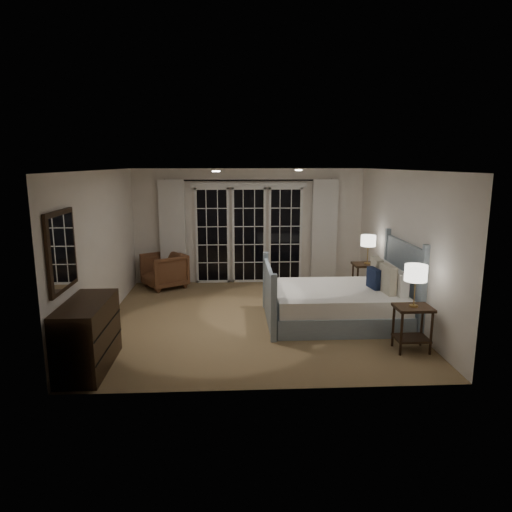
{
  "coord_description": "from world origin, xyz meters",
  "views": [
    {
      "loc": [
        -0.37,
        -7.42,
        2.61
      ],
      "look_at": [
        0.04,
        0.21,
        1.05
      ],
      "focal_mm": 32.0,
      "sensor_mm": 36.0,
      "label": 1
    }
  ],
  "objects_px": {
    "lamp_left": "(416,273)",
    "armchair": "(164,271)",
    "bed": "(340,302)",
    "nightstand_left": "(412,322)",
    "nightstand_right": "(367,275)",
    "dresser": "(88,335)",
    "lamp_right": "(368,241)"
  },
  "relations": [
    {
      "from": "nightstand_left",
      "to": "dresser",
      "type": "bearing_deg",
      "value": -175.57
    },
    {
      "from": "lamp_left",
      "to": "lamp_right",
      "type": "bearing_deg",
      "value": 87.85
    },
    {
      "from": "nightstand_left",
      "to": "armchair",
      "type": "xyz_separation_m",
      "value": [
        -3.97,
        3.56,
        -0.06
      ]
    },
    {
      "from": "nightstand_left",
      "to": "nightstand_right",
      "type": "height_order",
      "value": "nightstand_right"
    },
    {
      "from": "nightstand_left",
      "to": "dresser",
      "type": "relative_size",
      "value": 0.52
    },
    {
      "from": "lamp_right",
      "to": "armchair",
      "type": "xyz_separation_m",
      "value": [
        -4.06,
        1.01,
        -0.77
      ]
    },
    {
      "from": "nightstand_left",
      "to": "lamp_left",
      "type": "height_order",
      "value": "lamp_left"
    },
    {
      "from": "bed",
      "to": "lamp_left",
      "type": "relative_size",
      "value": 3.87
    },
    {
      "from": "nightstand_left",
      "to": "dresser",
      "type": "xyz_separation_m",
      "value": [
        -4.38,
        -0.34,
        0.02
      ]
    },
    {
      "from": "lamp_right",
      "to": "nightstand_right",
      "type": "bearing_deg",
      "value": -153.43
    },
    {
      "from": "bed",
      "to": "nightstand_left",
      "type": "height_order",
      "value": "bed"
    },
    {
      "from": "dresser",
      "to": "nightstand_left",
      "type": "bearing_deg",
      "value": 4.43
    },
    {
      "from": "nightstand_right",
      "to": "lamp_right",
      "type": "bearing_deg",
      "value": 26.57
    },
    {
      "from": "armchair",
      "to": "nightstand_right",
      "type": "bearing_deg",
      "value": 43.06
    },
    {
      "from": "armchair",
      "to": "dresser",
      "type": "bearing_deg",
      "value": -38.95
    },
    {
      "from": "nightstand_left",
      "to": "lamp_left",
      "type": "xyz_separation_m",
      "value": [
        0.0,
        -0.0,
        0.7
      ]
    },
    {
      "from": "lamp_left",
      "to": "armchair",
      "type": "xyz_separation_m",
      "value": [
        -3.97,
        3.56,
        -0.76
      ]
    },
    {
      "from": "dresser",
      "to": "nightstand_right",
      "type": "bearing_deg",
      "value": 32.83
    },
    {
      "from": "bed",
      "to": "nightstand_right",
      "type": "height_order",
      "value": "bed"
    },
    {
      "from": "bed",
      "to": "armchair",
      "type": "height_order",
      "value": "bed"
    },
    {
      "from": "lamp_left",
      "to": "dresser",
      "type": "xyz_separation_m",
      "value": [
        -4.38,
        -0.34,
        -0.68
      ]
    },
    {
      "from": "nightstand_left",
      "to": "dresser",
      "type": "distance_m",
      "value": 4.39
    },
    {
      "from": "nightstand_left",
      "to": "nightstand_right",
      "type": "relative_size",
      "value": 0.93
    },
    {
      "from": "lamp_left",
      "to": "dresser",
      "type": "distance_m",
      "value": 4.44
    },
    {
      "from": "nightstand_left",
      "to": "lamp_right",
      "type": "xyz_separation_m",
      "value": [
        0.1,
        2.55,
        0.71
      ]
    },
    {
      "from": "lamp_left",
      "to": "armchair",
      "type": "bearing_deg",
      "value": 138.11
    },
    {
      "from": "bed",
      "to": "lamp_right",
      "type": "relative_size",
      "value": 4.13
    },
    {
      "from": "nightstand_left",
      "to": "lamp_left",
      "type": "distance_m",
      "value": 0.7
    },
    {
      "from": "lamp_left",
      "to": "bed",
      "type": "bearing_deg",
      "value": 120.34
    },
    {
      "from": "bed",
      "to": "lamp_right",
      "type": "bearing_deg",
      "value": 57.2
    },
    {
      "from": "nightstand_left",
      "to": "lamp_right",
      "type": "relative_size",
      "value": 1.17
    },
    {
      "from": "nightstand_right",
      "to": "armchair",
      "type": "height_order",
      "value": "armchair"
    }
  ]
}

